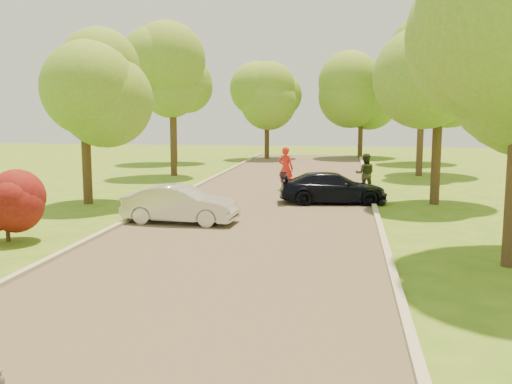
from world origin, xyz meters
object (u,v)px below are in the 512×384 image
Objects in this scene: person_olive at (365,174)px; dark_sedan at (333,188)px; person_striped at (286,168)px; silver_sedan at (180,204)px.

dark_sedan is at bearing 63.26° from person_olive.
dark_sedan is at bearing 143.69° from person_striped.
person_striped reaches higher than person_olive.
person_olive is at bearing -169.33° from person_striped.
person_striped reaches higher than dark_sedan.
person_olive is (6.10, 7.64, 0.27)m from silver_sedan.
dark_sedan is (4.78, 4.82, -0.00)m from silver_sedan.
person_olive is (1.32, 2.82, 0.28)m from dark_sedan.
silver_sedan is 2.09× the size of person_olive.
silver_sedan is 0.88× the size of dark_sedan.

